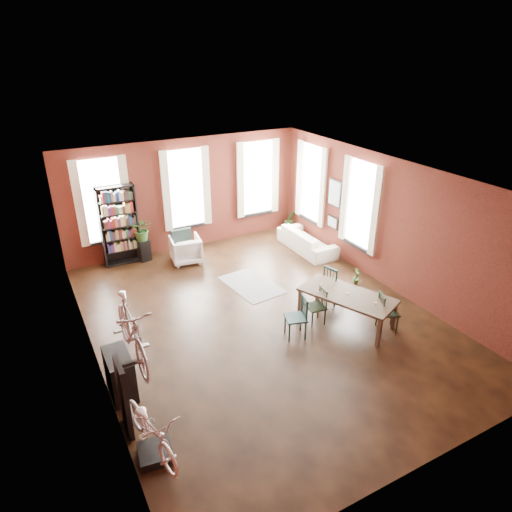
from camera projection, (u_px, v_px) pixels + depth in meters
room at (258, 218)px, 9.81m from camera, size 9.00×9.04×3.22m
dining_table at (346, 308)px, 9.89m from camera, size 1.65×2.22×0.69m
dining_chair_a at (296, 318)px, 9.35m from camera, size 0.52×0.52×0.91m
dining_chair_b at (316, 306)px, 9.82m from camera, size 0.42×0.42×0.82m
dining_chair_c at (388, 312)px, 9.58m from camera, size 0.53×0.53×0.87m
dining_chair_d at (334, 284)px, 10.62m from camera, size 0.53×0.53×0.94m
bookshelf at (119, 226)px, 12.23m from camera, size 1.00×0.32×2.20m
white_armchair at (186, 248)px, 12.57m from camera, size 0.88×0.84×0.81m
cream_sofa at (307, 237)px, 13.29m from camera, size 0.61×2.08×0.81m
striped_rug at (252, 285)px, 11.53m from camera, size 1.21×1.76×0.01m
bike_trainer at (155, 453)px, 6.75m from camera, size 0.55×0.55×0.14m
bike_wall_rack at (124, 398)px, 6.97m from camera, size 0.16×0.60×1.30m
console_table at (120, 374)px, 7.84m from camera, size 0.40×0.80×0.80m
plant_stand at (144, 250)px, 12.71m from camera, size 0.37×0.37×0.62m
plant_by_sofa at (290, 225)px, 14.85m from camera, size 0.46×0.70×0.29m
plant_small at (356, 281)px, 11.56m from camera, size 0.46×0.49×0.16m
bicycle_floor at (149, 410)px, 6.39m from camera, size 0.67×0.89×1.54m
bicycle_hung at (128, 312)px, 6.44m from camera, size 0.47×1.00×1.66m
plant_on_stand at (142, 232)px, 12.44m from camera, size 0.80×0.83×0.51m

